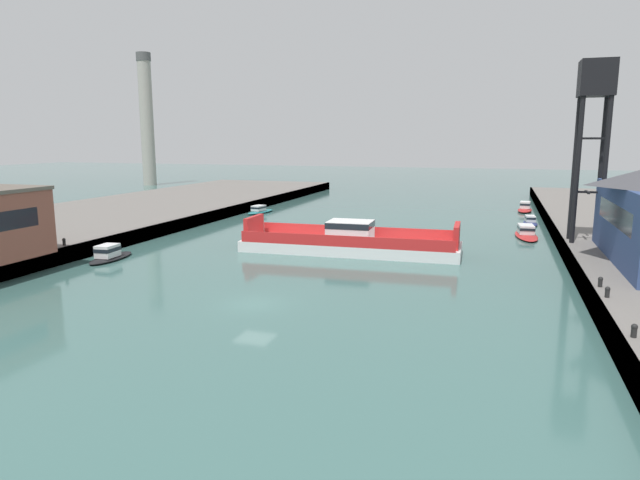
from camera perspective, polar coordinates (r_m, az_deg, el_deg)
ground_plane at (r=39.32m, az=-6.75°, el=-6.56°), size 400.00×400.00×0.00m
quay_left at (r=75.61m, az=-25.49°, el=1.23°), size 28.00×140.00×1.57m
chain_ferry at (r=56.83m, az=3.12°, el=-0.23°), size 22.34×7.23×3.30m
moored_boat_near_left at (r=80.69m, az=20.77°, el=1.83°), size 2.20×5.55×1.18m
moored_boat_near_right at (r=70.16m, az=20.39°, el=0.75°), size 3.10×8.32×1.39m
moored_boat_mid_left at (r=56.61m, az=-20.82°, el=-1.36°), size 2.60×6.26×1.54m
moored_boat_mid_right at (r=87.50m, az=-6.21°, el=3.06°), size 2.98×6.71×1.26m
moored_boat_far_left at (r=94.88m, az=20.29°, el=3.11°), size 2.60×6.27×1.59m
crane_tower at (r=59.24m, az=26.37°, el=12.48°), size 3.05×3.05×17.03m
bollard_right_fore at (r=32.20m, az=29.54°, el=-8.02°), size 0.32×0.32×0.71m
bollard_left_mid at (r=54.31m, az=-27.71°, el=-0.87°), size 0.32×0.32×0.71m
bollard_right_mid at (r=39.32m, az=27.41°, el=-4.70°), size 0.32×0.32×0.71m
bollard_left_aft at (r=57.21m, az=-24.78°, el=-0.13°), size 0.32×0.32×0.71m
bollard_right_aft at (r=41.88m, az=26.83°, el=-3.79°), size 0.32×0.32×0.71m
smokestack_distant_a at (r=147.88m, az=-17.37°, el=12.06°), size 3.50×3.50×32.33m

